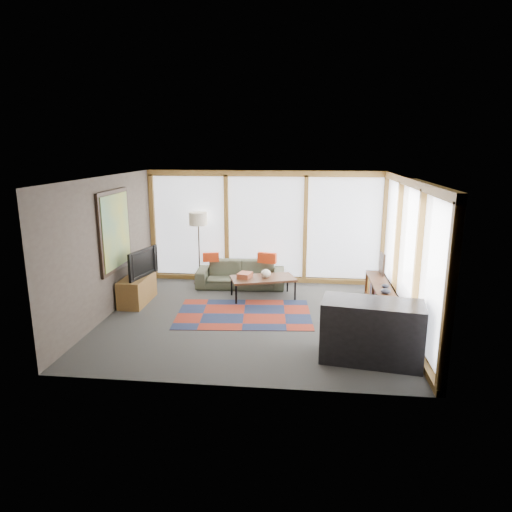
# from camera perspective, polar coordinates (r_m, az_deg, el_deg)

# --- Properties ---
(ground) EXTENTS (5.50, 5.50, 0.00)m
(ground) POSITION_cam_1_polar(r_m,az_deg,el_deg) (8.59, -0.29, -7.78)
(ground) COLOR #31312F
(ground) RESTS_ON ground
(room_envelope) EXTENTS (5.52, 5.02, 2.62)m
(room_envelope) POSITION_cam_1_polar(r_m,az_deg,el_deg) (8.67, 3.37, 3.00)
(room_envelope) COLOR #3E342F
(room_envelope) RESTS_ON ground
(rug) EXTENTS (2.67, 1.85, 0.01)m
(rug) POSITION_cam_1_polar(r_m,az_deg,el_deg) (8.79, -1.52, -7.24)
(rug) COLOR maroon
(rug) RESTS_ON ground
(sofa) EXTENTS (2.02, 0.88, 0.58)m
(sofa) POSITION_cam_1_polar(r_m,az_deg,el_deg) (10.40, -1.92, -2.29)
(sofa) COLOR #343828
(sofa) RESTS_ON ground
(pillow_left) EXTENTS (0.39, 0.19, 0.20)m
(pillow_left) POSITION_cam_1_polar(r_m,az_deg,el_deg) (10.38, -5.67, -0.15)
(pillow_left) COLOR red
(pillow_left) RESTS_ON sofa
(pillow_right) EXTENTS (0.44, 0.23, 0.23)m
(pillow_right) POSITION_cam_1_polar(r_m,az_deg,el_deg) (10.21, 1.39, -0.23)
(pillow_right) COLOR red
(pillow_right) RESTS_ON sofa
(floor_lamp) EXTENTS (0.42, 0.42, 1.67)m
(floor_lamp) POSITION_cam_1_polar(r_m,az_deg,el_deg) (10.59, -7.14, 0.96)
(floor_lamp) COLOR #2F2318
(floor_lamp) RESTS_ON ground
(coffee_table) EXTENTS (1.46, 1.04, 0.44)m
(coffee_table) POSITION_cam_1_polar(r_m,az_deg,el_deg) (9.65, 0.87, -3.97)
(coffee_table) COLOR #361E10
(coffee_table) RESTS_ON ground
(book_stack) EXTENTS (0.32, 0.37, 0.10)m
(book_stack) POSITION_cam_1_polar(r_m,az_deg,el_deg) (9.57, -1.41, -2.42)
(book_stack) COLOR #9B482B
(book_stack) RESTS_ON coffee_table
(vase) EXTENTS (0.23, 0.23, 0.18)m
(vase) POSITION_cam_1_polar(r_m,az_deg,el_deg) (9.57, 1.25, -2.19)
(vase) COLOR #EEE8CD
(vase) RESTS_ON coffee_table
(bookshelf) EXTENTS (0.37, 2.04, 0.51)m
(bookshelf) POSITION_cam_1_polar(r_m,az_deg,el_deg) (9.30, 15.36, -4.93)
(bookshelf) COLOR #361E10
(bookshelf) RESTS_ON ground
(bowl_a) EXTENTS (0.19, 0.19, 0.09)m
(bowl_a) POSITION_cam_1_polar(r_m,az_deg,el_deg) (8.66, 15.91, -4.24)
(bowl_a) COLOR black
(bowl_a) RESTS_ON bookshelf
(bowl_b) EXTENTS (0.16, 0.16, 0.07)m
(bowl_b) POSITION_cam_1_polar(r_m,az_deg,el_deg) (9.01, 15.87, -3.62)
(bowl_b) COLOR black
(bowl_b) RESTS_ON bookshelf
(shelf_picture) EXTENTS (0.07, 0.35, 0.45)m
(shelf_picture) POSITION_cam_1_polar(r_m,az_deg,el_deg) (9.89, 15.47, -0.93)
(shelf_picture) COLOR black
(shelf_picture) RESTS_ON bookshelf
(tv_console) EXTENTS (0.46, 1.10, 0.55)m
(tv_console) POSITION_cam_1_polar(r_m,az_deg,el_deg) (9.65, -14.62, -4.08)
(tv_console) COLOR brown
(tv_console) RESTS_ON ground
(television) EXTENTS (0.35, 0.99, 0.57)m
(television) POSITION_cam_1_polar(r_m,az_deg,el_deg) (9.52, -14.40, -0.82)
(television) COLOR black
(television) RESTS_ON tv_console
(bar_counter) EXTENTS (1.54, 0.90, 0.92)m
(bar_counter) POSITION_cam_1_polar(r_m,az_deg,el_deg) (7.03, 14.24, -9.13)
(bar_counter) COLOR black
(bar_counter) RESTS_ON ground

